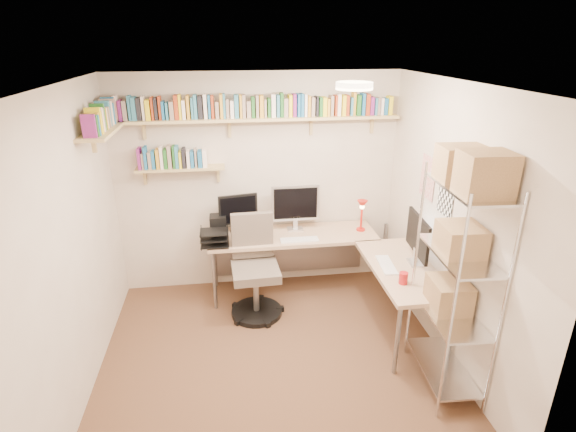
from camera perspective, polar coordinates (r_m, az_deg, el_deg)
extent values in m
plane|color=#4F3222|center=(4.46, -1.76, -17.55)|extent=(3.20, 3.20, 0.00)
cube|color=#C1B09D|center=(5.19, -3.77, 4.05)|extent=(3.20, 0.04, 2.50)
cube|color=#C1B09D|center=(3.98, -25.61, -3.83)|extent=(0.04, 3.00, 2.50)
cube|color=#C1B09D|center=(4.25, 20.00, -1.35)|extent=(0.04, 3.00, 2.50)
cube|color=#C1B09D|center=(2.52, 1.90, -16.93)|extent=(3.20, 0.04, 2.50)
cube|color=silver|center=(3.47, -2.25, 16.39)|extent=(3.20, 3.00, 0.04)
cube|color=white|center=(4.61, 17.31, 4.72)|extent=(0.01, 0.30, 0.42)
cube|color=white|center=(4.29, 19.41, 2.49)|extent=(0.01, 0.28, 0.38)
cylinder|color=#FFEAC6|center=(3.80, 8.42, 16.05)|extent=(0.30, 0.30, 0.06)
cube|color=tan|center=(4.89, -3.88, 12.24)|extent=(3.05, 0.25, 0.03)
cube|color=tan|center=(4.59, -22.40, 10.08)|extent=(0.25, 1.00, 0.03)
cube|color=tan|center=(5.04, -13.48, 5.91)|extent=(0.95, 0.20, 0.02)
cube|color=tan|center=(5.02, -17.94, 10.70)|extent=(0.03, 0.20, 0.20)
cube|color=tan|center=(4.95, -7.45, 11.41)|extent=(0.03, 0.20, 0.20)
cube|color=tan|center=(5.04, 3.04, 11.74)|extent=(0.03, 0.20, 0.20)
cube|color=tan|center=(5.22, 10.77, 11.74)|extent=(0.03, 0.20, 0.20)
cube|color=black|center=(4.98, -21.40, 12.54)|extent=(0.03, 0.14, 0.23)
cube|color=white|center=(4.97, -20.99, 12.69)|extent=(0.04, 0.12, 0.25)
cube|color=#802273|center=(4.97, -20.48, 12.46)|extent=(0.03, 0.14, 0.20)
cube|color=gray|center=(4.96, -19.96, 12.49)|extent=(0.04, 0.12, 0.20)
cube|color=teal|center=(4.94, -19.42, 12.82)|extent=(0.03, 0.13, 0.25)
cube|color=teal|center=(4.94, -18.94, 12.79)|extent=(0.04, 0.14, 0.23)
cube|color=black|center=(4.93, -18.37, 12.78)|extent=(0.04, 0.13, 0.22)
cube|color=white|center=(4.92, -17.87, 12.92)|extent=(0.03, 0.11, 0.24)
cube|color=yellow|center=(4.92, -17.32, 12.76)|extent=(0.04, 0.14, 0.20)
cube|color=#A53516|center=(4.91, -16.81, 12.96)|extent=(0.02, 0.13, 0.23)
cube|color=black|center=(4.90, -16.40, 12.96)|extent=(0.03, 0.12, 0.22)
cube|color=#A53516|center=(4.90, -15.93, 13.06)|extent=(0.03, 0.12, 0.23)
cube|color=#1E679E|center=(4.90, -15.54, 12.81)|extent=(0.03, 0.14, 0.18)
cube|color=teal|center=(4.89, -15.09, 12.77)|extent=(0.02, 0.14, 0.17)
cube|color=gray|center=(4.89, -14.52, 12.88)|extent=(0.04, 0.14, 0.18)
cube|color=#A53516|center=(4.88, -13.97, 13.27)|extent=(0.04, 0.14, 0.24)
cube|color=yellow|center=(4.87, -13.54, 13.33)|extent=(0.02, 0.13, 0.25)
cube|color=white|center=(4.87, -13.07, 13.04)|extent=(0.03, 0.13, 0.19)
cube|color=gold|center=(4.87, -12.55, 13.35)|extent=(0.03, 0.14, 0.24)
cube|color=teal|center=(4.87, -12.06, 13.24)|extent=(0.02, 0.13, 0.21)
cube|color=teal|center=(4.86, -11.67, 13.44)|extent=(0.03, 0.13, 0.24)
cube|color=black|center=(4.86, -11.08, 13.41)|extent=(0.04, 0.14, 0.23)
cube|color=white|center=(4.86, -10.46, 13.55)|extent=(0.03, 0.12, 0.25)
cube|color=#1E679E|center=(4.86, -9.97, 13.51)|extent=(0.02, 0.12, 0.24)
cube|color=#A53516|center=(4.86, -9.56, 13.52)|extent=(0.03, 0.12, 0.23)
cube|color=gray|center=(4.86, -8.99, 13.17)|extent=(0.04, 0.12, 0.17)
cube|color=gold|center=(4.85, -8.46, 13.65)|extent=(0.03, 0.14, 0.25)
cube|color=teal|center=(4.85, -8.11, 13.68)|extent=(0.02, 0.13, 0.25)
cube|color=gray|center=(4.86, -7.68, 13.37)|extent=(0.03, 0.11, 0.19)
cube|color=white|center=(4.86, -7.13, 13.32)|extent=(0.04, 0.15, 0.18)
cube|color=teal|center=(4.86, -6.58, 13.69)|extent=(0.04, 0.13, 0.24)
cube|color=gold|center=(4.86, -6.04, 13.70)|extent=(0.02, 0.13, 0.24)
cube|color=gray|center=(4.86, -5.64, 13.73)|extent=(0.03, 0.13, 0.24)
cube|color=gray|center=(4.87, -5.03, 13.37)|extent=(0.04, 0.14, 0.17)
cube|color=#216522|center=(4.87, -4.48, 13.63)|extent=(0.03, 0.13, 0.21)
cube|color=gray|center=(4.87, -3.96, 13.74)|extent=(0.03, 0.15, 0.23)
cube|color=gold|center=(4.87, -3.41, 13.75)|extent=(0.04, 0.13, 0.23)
cube|color=gray|center=(4.88, -2.92, 13.52)|extent=(0.02, 0.12, 0.19)
cube|color=#216522|center=(4.88, -2.45, 13.59)|extent=(0.03, 0.12, 0.20)
cube|color=white|center=(4.88, -1.91, 13.85)|extent=(0.04, 0.13, 0.24)
cube|color=teal|center=(4.89, -1.31, 13.81)|extent=(0.03, 0.12, 0.23)
cube|color=#216522|center=(4.89, -0.83, 13.94)|extent=(0.03, 0.12, 0.25)
cube|color=gray|center=(4.90, -0.33, 13.63)|extent=(0.04, 0.14, 0.19)
cube|color=yellow|center=(4.91, 0.24, 13.84)|extent=(0.03, 0.14, 0.23)
cube|color=#802273|center=(4.91, 0.79, 13.89)|extent=(0.04, 0.12, 0.23)
cube|color=#1E679E|center=(4.92, 1.30, 13.90)|extent=(0.03, 0.15, 0.23)
cube|color=#1E679E|center=(4.92, 1.76, 13.92)|extent=(0.03, 0.13, 0.24)
cube|color=white|center=(4.93, 2.20, 13.90)|extent=(0.03, 0.13, 0.23)
cube|color=gold|center=(4.94, 2.61, 13.80)|extent=(0.03, 0.13, 0.21)
cube|color=gray|center=(4.95, 3.12, 13.70)|extent=(0.04, 0.12, 0.20)
cube|color=black|center=(4.96, 3.62, 13.75)|extent=(0.02, 0.15, 0.21)
cube|color=#216522|center=(4.96, 4.08, 13.71)|extent=(0.03, 0.14, 0.20)
cube|color=yellow|center=(4.97, 4.58, 13.71)|extent=(0.04, 0.13, 0.20)
cube|color=gold|center=(4.98, 5.04, 13.62)|extent=(0.03, 0.15, 0.18)
cube|color=gray|center=(4.99, 5.53, 13.79)|extent=(0.03, 0.11, 0.21)
cube|color=#A53516|center=(5.00, 6.02, 13.81)|extent=(0.02, 0.12, 0.21)
cube|color=white|center=(5.01, 6.42, 13.86)|extent=(0.04, 0.11, 0.22)
cube|color=yellow|center=(5.02, 6.99, 13.80)|extent=(0.04, 0.14, 0.21)
cube|color=#A53516|center=(5.03, 7.44, 13.79)|extent=(0.03, 0.13, 0.21)
cube|color=teal|center=(5.05, 7.94, 13.66)|extent=(0.03, 0.15, 0.19)
cube|color=gold|center=(5.05, 8.31, 13.93)|extent=(0.03, 0.11, 0.24)
cube|color=#216522|center=(5.07, 8.83, 13.77)|extent=(0.04, 0.14, 0.21)
cube|color=#1E679E|center=(5.08, 9.41, 13.86)|extent=(0.03, 0.14, 0.23)
cube|color=#A53516|center=(5.09, 9.94, 13.79)|extent=(0.04, 0.13, 0.22)
cube|color=#802273|center=(5.11, 10.49, 13.61)|extent=(0.04, 0.13, 0.19)
cube|color=teal|center=(5.13, 10.95, 13.55)|extent=(0.02, 0.14, 0.18)
cube|color=gray|center=(5.14, 11.30, 13.54)|extent=(0.03, 0.11, 0.18)
cube|color=white|center=(5.15, 11.69, 13.52)|extent=(0.03, 0.15, 0.18)
cube|color=#1E679E|center=(5.16, 12.15, 13.48)|extent=(0.04, 0.13, 0.17)
cube|color=yellow|center=(5.18, 12.72, 13.58)|extent=(0.04, 0.12, 0.20)
cube|color=#802273|center=(4.16, -23.96, 10.37)|extent=(0.11, 0.03, 0.20)
cube|color=#216522|center=(4.20, -23.81, 10.35)|extent=(0.13, 0.04, 0.18)
cube|color=#1E679E|center=(4.24, -23.66, 10.47)|extent=(0.13, 0.03, 0.18)
cube|color=gold|center=(4.28, -23.54, 10.66)|extent=(0.11, 0.03, 0.19)
cube|color=yellow|center=(4.32, -23.44, 11.02)|extent=(0.13, 0.04, 0.23)
cube|color=gold|center=(4.37, -23.25, 10.88)|extent=(0.12, 0.02, 0.19)
cube|color=white|center=(4.40, -23.15, 11.15)|extent=(0.12, 0.04, 0.21)
cube|color=gray|center=(4.44, -23.03, 11.17)|extent=(0.12, 0.03, 0.20)
cube|color=#216522|center=(4.47, -22.95, 11.49)|extent=(0.12, 0.04, 0.24)
cube|color=gold|center=(4.51, -22.78, 11.27)|extent=(0.13, 0.03, 0.19)
cube|color=white|center=(4.56, -22.65, 11.36)|extent=(0.12, 0.04, 0.19)
cube|color=gray|center=(4.61, -22.50, 11.49)|extent=(0.14, 0.04, 0.19)
cube|color=teal|center=(4.65, -22.40, 11.90)|extent=(0.13, 0.04, 0.24)
cube|color=gray|center=(4.69, -22.25, 11.65)|extent=(0.13, 0.02, 0.18)
cube|color=white|center=(4.73, -22.17, 11.97)|extent=(0.13, 0.04, 0.22)
cube|color=#1E679E|center=(4.79, -22.01, 11.95)|extent=(0.14, 0.04, 0.20)
cube|color=gray|center=(4.83, -21.91, 12.25)|extent=(0.14, 0.03, 0.24)
cube|color=#1E679E|center=(4.87, -21.82, 12.39)|extent=(0.13, 0.03, 0.25)
cube|color=#A53516|center=(4.91, -21.70, 12.43)|extent=(0.11, 0.04, 0.24)
cube|color=teal|center=(4.96, -21.56, 12.32)|extent=(0.11, 0.04, 0.20)
cube|color=#802273|center=(5.06, -18.32, 6.97)|extent=(0.03, 0.14, 0.23)
cube|color=gray|center=(5.06, -17.93, 6.68)|extent=(0.02, 0.11, 0.17)
cube|color=#1E679E|center=(5.05, -17.62, 7.09)|extent=(0.03, 0.13, 0.24)
cube|color=gray|center=(5.05, -17.12, 6.80)|extent=(0.04, 0.11, 0.18)
cube|color=#1E679E|center=(5.04, -16.69, 6.90)|extent=(0.03, 0.12, 0.19)
cube|color=gold|center=(5.03, -16.17, 7.02)|extent=(0.03, 0.13, 0.21)
cube|color=white|center=(5.02, -15.72, 7.20)|extent=(0.03, 0.14, 0.24)
cube|color=#216522|center=(5.02, -15.25, 7.07)|extent=(0.03, 0.14, 0.21)
cube|color=gray|center=(5.01, -14.78, 7.32)|extent=(0.04, 0.13, 0.25)
cube|color=#216522|center=(5.01, -14.27, 7.32)|extent=(0.02, 0.12, 0.24)
cube|color=teal|center=(5.01, -13.90, 7.33)|extent=(0.04, 0.13, 0.24)
cube|color=yellow|center=(5.01, -13.48, 7.02)|extent=(0.02, 0.15, 0.18)
cube|color=black|center=(5.00, -13.08, 7.23)|extent=(0.04, 0.15, 0.21)
cube|color=white|center=(5.00, -12.52, 7.12)|extent=(0.03, 0.13, 0.18)
cube|color=#1E679E|center=(5.00, -12.05, 7.12)|extent=(0.03, 0.14, 0.18)
cube|color=gray|center=(4.99, -11.63, 7.30)|extent=(0.02, 0.11, 0.21)
cube|color=#1E679E|center=(4.99, -11.09, 7.17)|extent=(0.04, 0.14, 0.18)
cube|color=white|center=(4.99, -10.53, 7.30)|extent=(0.04, 0.14, 0.19)
cube|color=tan|center=(5.12, 0.57, -2.51)|extent=(1.90, 0.60, 0.04)
cube|color=tan|center=(4.55, 14.37, -6.51)|extent=(0.60, 1.30, 0.04)
cylinder|color=gray|center=(5.02, -9.33, -8.10)|extent=(0.04, 0.04, 0.70)
cylinder|color=gray|center=(5.46, -9.27, -5.50)|extent=(0.04, 0.04, 0.70)
cylinder|color=gray|center=(5.78, 12.07, -4.11)|extent=(0.04, 0.04, 0.70)
cylinder|color=gray|center=(4.19, 13.70, -15.11)|extent=(0.04, 0.04, 0.70)
cylinder|color=gray|center=(4.39, 19.99, -14.08)|extent=(0.04, 0.04, 0.70)
cube|color=gray|center=(5.49, 0.15, -4.46)|extent=(1.80, 0.02, 0.55)
cube|color=silver|center=(5.10, 0.94, 1.66)|extent=(0.55, 0.03, 0.42)
cube|color=black|center=(5.08, 0.98, 1.58)|extent=(0.50, 0.00, 0.36)
cube|color=black|center=(5.06, -6.35, 0.87)|extent=(0.44, 0.03, 0.34)
cube|color=black|center=(4.50, 16.18, -2.34)|extent=(0.03, 0.58, 0.38)
cube|color=silver|center=(4.50, 15.95, -2.36)|extent=(0.00, 0.52, 0.33)
cube|color=white|center=(4.95, 1.46, -3.04)|extent=(0.42, 0.13, 0.02)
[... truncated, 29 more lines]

